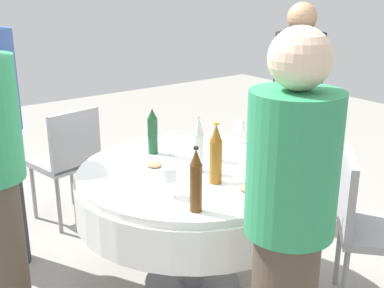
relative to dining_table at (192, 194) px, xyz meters
name	(u,v)px	position (x,y,z in m)	size (l,w,h in m)	color
ground_plane	(192,284)	(0.00, 0.00, -0.59)	(10.00, 10.00, 0.00)	gray
dining_table	(192,194)	(0.00, 0.00, 0.00)	(1.29, 1.29, 0.74)	white
bottle_dark_green_north	(153,132)	(0.35, 0.03, 0.29)	(0.06, 0.06, 0.29)	#194728
bottle_amber_near	(216,155)	(-0.23, 0.02, 0.30)	(0.07, 0.07, 0.32)	#8C5619
bottle_brown_right	(196,181)	(-0.42, 0.30, 0.29)	(0.06, 0.06, 0.31)	#593314
bottle_clear_south	(198,146)	(-0.04, -0.01, 0.30)	(0.06, 0.06, 0.31)	silver
bottle_amber_west	(278,152)	(-0.34, -0.31, 0.28)	(0.07, 0.07, 0.28)	#8C5619
wine_glass_south	(169,175)	(-0.22, 0.30, 0.26)	(0.07, 0.07, 0.15)	white
wine_glass_west	(239,126)	(0.20, -0.52, 0.26)	(0.07, 0.07, 0.15)	white
wine_glass_mid	(170,138)	(0.25, -0.02, 0.26)	(0.07, 0.07, 0.15)	white
wine_glass_outer	(214,141)	(0.04, -0.19, 0.27)	(0.07, 0.07, 0.16)	white
plate_front	(248,191)	(-0.42, -0.03, 0.16)	(0.23, 0.23, 0.04)	white
plate_left	(154,167)	(0.13, 0.16, 0.16)	(0.21, 0.21, 0.04)	white
knife_near	(106,183)	(0.11, 0.47, 0.15)	(0.18, 0.02, 0.01)	silver
fork_right	(171,145)	(0.41, -0.14, 0.15)	(0.18, 0.02, 0.01)	silver
person_near	(296,113)	(0.24, -1.09, 0.24)	(0.34, 0.34, 1.59)	#4C3F33
person_south	(288,228)	(-0.90, 0.22, 0.24)	(0.34, 0.34, 1.59)	#4C3F33
chair_mid	(69,156)	(1.20, 0.22, -0.07)	(0.47, 0.47, 0.87)	#99999E
chair_outer	(364,220)	(-0.69, -0.63, -0.07)	(0.57, 0.57, 0.87)	#99999E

